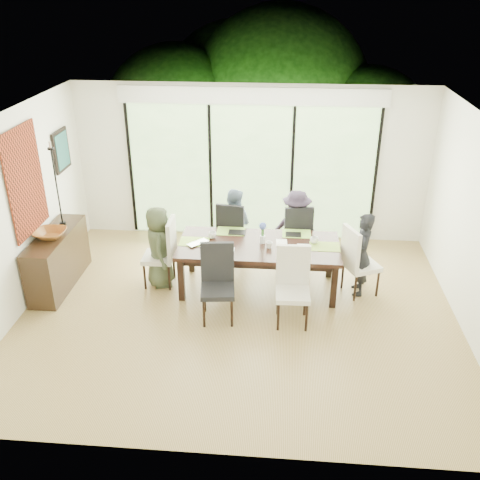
# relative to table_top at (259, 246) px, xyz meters

# --- Properties ---
(floor) EXTENTS (6.00, 5.00, 0.01)m
(floor) POSITION_rel_table_top_xyz_m (-0.24, -0.68, -0.71)
(floor) COLOR olive
(floor) RESTS_ON ground
(ceiling) EXTENTS (6.00, 5.00, 0.01)m
(ceiling) POSITION_rel_table_top_xyz_m (-0.24, -0.68, 2.00)
(ceiling) COLOR white
(ceiling) RESTS_ON wall_back
(wall_back) EXTENTS (6.00, 0.02, 2.70)m
(wall_back) POSITION_rel_table_top_xyz_m (-0.24, 1.83, 0.65)
(wall_back) COLOR white
(wall_back) RESTS_ON floor
(wall_front) EXTENTS (6.00, 0.02, 2.70)m
(wall_front) POSITION_rel_table_top_xyz_m (-0.24, -3.19, 0.65)
(wall_front) COLOR beige
(wall_front) RESTS_ON floor
(wall_left) EXTENTS (0.02, 5.00, 2.70)m
(wall_left) POSITION_rel_table_top_xyz_m (-3.25, -0.68, 0.65)
(wall_left) COLOR silver
(wall_left) RESTS_ON floor
(wall_right) EXTENTS (0.02, 5.00, 2.70)m
(wall_right) POSITION_rel_table_top_xyz_m (2.77, -0.68, 0.65)
(wall_right) COLOR white
(wall_right) RESTS_ON floor
(glass_doors) EXTENTS (4.20, 0.02, 2.30)m
(glass_doors) POSITION_rel_table_top_xyz_m (-0.24, 1.79, 0.50)
(glass_doors) COLOR #598C3F
(glass_doors) RESTS_ON wall_back
(blinds_header) EXTENTS (4.40, 0.06, 0.28)m
(blinds_header) POSITION_rel_table_top_xyz_m (-0.24, 1.78, 1.80)
(blinds_header) COLOR white
(blinds_header) RESTS_ON wall_back
(mullion_a) EXTENTS (0.05, 0.04, 2.30)m
(mullion_a) POSITION_rel_table_top_xyz_m (-2.34, 1.78, 0.50)
(mullion_a) COLOR black
(mullion_a) RESTS_ON wall_back
(mullion_b) EXTENTS (0.05, 0.04, 2.30)m
(mullion_b) POSITION_rel_table_top_xyz_m (-0.94, 1.78, 0.50)
(mullion_b) COLOR black
(mullion_b) RESTS_ON wall_back
(mullion_c) EXTENTS (0.05, 0.04, 2.30)m
(mullion_c) POSITION_rel_table_top_xyz_m (0.46, 1.78, 0.50)
(mullion_c) COLOR black
(mullion_c) RESTS_ON wall_back
(mullion_d) EXTENTS (0.05, 0.04, 2.30)m
(mullion_d) POSITION_rel_table_top_xyz_m (1.86, 1.78, 0.50)
(mullion_d) COLOR black
(mullion_d) RESTS_ON wall_back
(deck) EXTENTS (6.00, 1.80, 0.10)m
(deck) POSITION_rel_table_top_xyz_m (-0.24, 2.72, -0.75)
(deck) COLOR #4F3421
(deck) RESTS_ON ground
(rail_top) EXTENTS (6.00, 0.08, 0.06)m
(rail_top) POSITION_rel_table_top_xyz_m (-0.24, 3.52, -0.15)
(rail_top) COLOR #523523
(rail_top) RESTS_ON deck
(foliage_left) EXTENTS (3.20, 3.20, 3.20)m
(foliage_left) POSITION_rel_table_top_xyz_m (-2.04, 4.52, 0.74)
(foliage_left) COLOR #14380F
(foliage_left) RESTS_ON ground
(foliage_mid) EXTENTS (4.00, 4.00, 4.00)m
(foliage_mid) POSITION_rel_table_top_xyz_m (0.16, 5.12, 1.10)
(foliage_mid) COLOR #14380F
(foliage_mid) RESTS_ON ground
(foliage_right) EXTENTS (2.80, 2.80, 2.80)m
(foliage_right) POSITION_rel_table_top_xyz_m (1.96, 4.32, 0.56)
(foliage_right) COLOR #14380F
(foliage_right) RESTS_ON ground
(foliage_far) EXTENTS (3.60, 3.60, 3.60)m
(foliage_far) POSITION_rel_table_top_xyz_m (-0.84, 5.82, 0.92)
(foliage_far) COLOR #14380F
(foliage_far) RESTS_ON ground
(table_top) EXTENTS (2.34, 1.07, 0.06)m
(table_top) POSITION_rel_table_top_xyz_m (0.00, 0.00, 0.00)
(table_top) COLOR black
(table_top) RESTS_ON floor
(table_apron) EXTENTS (2.14, 0.88, 0.10)m
(table_apron) POSITION_rel_table_top_xyz_m (0.00, 0.00, -0.09)
(table_apron) COLOR black
(table_apron) RESTS_ON floor
(table_leg_fl) EXTENTS (0.09, 0.09, 0.67)m
(table_leg_fl) POSITION_rel_table_top_xyz_m (-1.08, -0.43, -0.37)
(table_leg_fl) COLOR black
(table_leg_fl) RESTS_ON floor
(table_leg_fr) EXTENTS (0.09, 0.09, 0.67)m
(table_leg_fr) POSITION_rel_table_top_xyz_m (1.08, -0.43, -0.37)
(table_leg_fr) COLOR black
(table_leg_fr) RESTS_ON floor
(table_leg_bl) EXTENTS (0.09, 0.09, 0.67)m
(table_leg_bl) POSITION_rel_table_top_xyz_m (-1.08, 0.43, -0.37)
(table_leg_bl) COLOR black
(table_leg_bl) RESTS_ON floor
(table_leg_br) EXTENTS (0.09, 0.09, 0.67)m
(table_leg_br) POSITION_rel_table_top_xyz_m (1.08, 0.43, -0.37)
(table_leg_br) COLOR black
(table_leg_br) RESTS_ON floor
(chair_left_end) EXTENTS (0.45, 0.45, 1.07)m
(chair_left_end) POSITION_rel_table_top_xyz_m (-1.50, 0.00, -0.17)
(chair_left_end) COLOR beige
(chair_left_end) RESTS_ON floor
(chair_right_end) EXTENTS (0.59, 0.59, 1.07)m
(chair_right_end) POSITION_rel_table_top_xyz_m (1.50, 0.00, -0.17)
(chair_right_end) COLOR white
(chair_right_end) RESTS_ON floor
(chair_far_left) EXTENTS (0.52, 0.52, 1.07)m
(chair_far_left) POSITION_rel_table_top_xyz_m (-0.45, 0.85, -0.17)
(chair_far_left) COLOR black
(chair_far_left) RESTS_ON floor
(chair_far_right) EXTENTS (0.51, 0.51, 1.07)m
(chair_far_right) POSITION_rel_table_top_xyz_m (0.55, 0.85, -0.17)
(chair_far_right) COLOR black
(chair_far_right) RESTS_ON floor
(chair_near_left) EXTENTS (0.50, 0.50, 1.07)m
(chair_near_left) POSITION_rel_table_top_xyz_m (-0.50, -0.87, -0.17)
(chair_near_left) COLOR black
(chair_near_left) RESTS_ON floor
(chair_near_right) EXTENTS (0.46, 0.46, 1.07)m
(chair_near_right) POSITION_rel_table_top_xyz_m (0.50, -0.87, -0.17)
(chair_near_right) COLOR silver
(chair_near_right) RESTS_ON floor
(person_left_end) EXTENTS (0.48, 0.65, 1.26)m
(person_left_end) POSITION_rel_table_top_xyz_m (-1.48, 0.00, -0.07)
(person_left_end) COLOR #3E4830
(person_left_end) RESTS_ON floor
(person_right_end) EXTENTS (0.38, 0.59, 1.26)m
(person_right_end) POSITION_rel_table_top_xyz_m (1.48, 0.00, -0.07)
(person_right_end) COLOR black
(person_right_end) RESTS_ON floor
(person_far_left) EXTENTS (0.66, 0.51, 1.26)m
(person_far_left) POSITION_rel_table_top_xyz_m (-0.45, 0.83, -0.07)
(person_far_left) COLOR slate
(person_far_left) RESTS_ON floor
(person_far_right) EXTENTS (0.64, 0.46, 1.26)m
(person_far_right) POSITION_rel_table_top_xyz_m (0.55, 0.83, -0.07)
(person_far_right) COLOR #2B2132
(person_far_right) RESTS_ON floor
(placemat_left) EXTENTS (0.43, 0.31, 0.01)m
(placemat_left) POSITION_rel_table_top_xyz_m (-0.95, 0.00, 0.03)
(placemat_left) COLOR #8AB23F
(placemat_left) RESTS_ON table_top
(placemat_right) EXTENTS (0.43, 0.31, 0.01)m
(placemat_right) POSITION_rel_table_top_xyz_m (0.95, 0.00, 0.03)
(placemat_right) COLOR #83A43A
(placemat_right) RESTS_ON table_top
(placemat_far_l) EXTENTS (0.43, 0.31, 0.01)m
(placemat_far_l) POSITION_rel_table_top_xyz_m (-0.45, 0.40, 0.03)
(placemat_far_l) COLOR #79A239
(placemat_far_l) RESTS_ON table_top
(placemat_far_r) EXTENTS (0.43, 0.31, 0.01)m
(placemat_far_r) POSITION_rel_table_top_xyz_m (0.55, 0.40, 0.03)
(placemat_far_r) COLOR #8AC044
(placemat_far_r) RESTS_ON table_top
(placemat_paper) EXTENTS (0.43, 0.31, 0.01)m
(placemat_paper) POSITION_rel_table_top_xyz_m (-0.55, -0.30, 0.03)
(placemat_paper) COLOR white
(placemat_paper) RESTS_ON table_top
(tablet_far_l) EXTENTS (0.25, 0.18, 0.01)m
(tablet_far_l) POSITION_rel_table_top_xyz_m (-0.35, 0.35, 0.04)
(tablet_far_l) COLOR black
(tablet_far_l) RESTS_ON table_top
(tablet_far_r) EXTENTS (0.23, 0.17, 0.01)m
(tablet_far_r) POSITION_rel_table_top_xyz_m (0.50, 0.35, 0.04)
(tablet_far_r) COLOR black
(tablet_far_r) RESTS_ON table_top
(papers) EXTENTS (0.29, 0.21, 0.00)m
(papers) POSITION_rel_table_top_xyz_m (0.70, -0.05, 0.03)
(papers) COLOR white
(papers) RESTS_ON table_top
(platter_base) EXTENTS (0.25, 0.25, 0.02)m
(platter_base) POSITION_rel_table_top_xyz_m (-0.55, -0.30, 0.05)
(platter_base) COLOR white
(platter_base) RESTS_ON table_top
(platter_snacks) EXTENTS (0.19, 0.19, 0.01)m
(platter_snacks) POSITION_rel_table_top_xyz_m (-0.55, -0.30, 0.06)
(platter_snacks) COLOR #CB6317
(platter_snacks) RESTS_ON table_top
(vase) EXTENTS (0.08, 0.08, 0.12)m
(vase) POSITION_rel_table_top_xyz_m (0.05, 0.05, 0.09)
(vase) COLOR silver
(vase) RESTS_ON table_top
(hyacinth_stems) EXTENTS (0.04, 0.04, 0.16)m
(hyacinth_stems) POSITION_rel_table_top_xyz_m (0.05, 0.05, 0.20)
(hyacinth_stems) COLOR #337226
(hyacinth_stems) RESTS_ON table_top
(hyacinth_blooms) EXTENTS (0.11, 0.11, 0.11)m
(hyacinth_blooms) POSITION_rel_table_top_xyz_m (0.05, 0.05, 0.30)
(hyacinth_blooms) COLOR #4C61C0
(hyacinth_blooms) RESTS_ON table_top
(laptop) EXTENTS (0.37, 0.38, 0.03)m
(laptop) POSITION_rel_table_top_xyz_m (-0.85, -0.10, 0.04)
(laptop) COLOR silver
(laptop) RESTS_ON table_top
(cup_a) EXTENTS (0.14, 0.14, 0.09)m
(cup_a) POSITION_rel_table_top_xyz_m (-0.70, 0.15, 0.08)
(cup_a) COLOR white
(cup_a) RESTS_ON table_top
(cup_b) EXTENTS (0.12, 0.12, 0.09)m
(cup_b) POSITION_rel_table_top_xyz_m (0.15, -0.10, 0.07)
(cup_b) COLOR white
(cup_b) RESTS_ON table_top
(cup_c) EXTENTS (0.17, 0.17, 0.09)m
(cup_c) POSITION_rel_table_top_xyz_m (0.80, 0.10, 0.08)
(cup_c) COLOR white
(cup_c) RESTS_ON table_top
(book) EXTENTS (0.17, 0.23, 0.02)m
(book) POSITION_rel_table_top_xyz_m (0.25, 0.05, 0.04)
(book) COLOR white
(book) RESTS_ON table_top
(sideboard) EXTENTS (0.42, 1.49, 0.84)m
(sideboard) POSITION_rel_table_top_xyz_m (-3.00, -0.15, -0.28)
(sideboard) COLOR black
(sideboard) RESTS_ON floor
(bowl) EXTENTS (0.44, 0.44, 0.11)m
(bowl) POSITION_rel_table_top_xyz_m (-3.00, -0.25, 0.19)
(bowl) COLOR brown
(bowl) RESTS_ON sideboard
(candlestick_base) EXTENTS (0.09, 0.09, 0.04)m
(candlestick_base) POSITION_rel_table_top_xyz_m (-3.00, 0.20, 0.16)
(candlestick_base) COLOR black
(candlestick_base) RESTS_ON sideboard
(candlestick_shaft) EXTENTS (0.02, 0.02, 1.17)m
(candlestick_shaft) POSITION_rel_table_top_xyz_m (-3.00, 0.20, 0.74)
(candlestick_shaft) COLOR black
(candlestick_shaft) RESTS_ON sideboard
(candlestick_pan) EXTENTS (0.09, 0.09, 0.03)m
(candlestick_pan) POSITION_rel_table_top_xyz_m (-3.00, 0.20, 1.32)
(candlestick_pan) COLOR black
(candlestick_pan) RESTS_ON sideboard
(candle) EXTENTS (0.03, 0.03, 0.09)m
(candle) POSITION_rel_table_top_xyz_m (-3.00, 0.20, 1.38)
(candle) COLOR silver
(candle) RESTS_ON sideboard
(tapestry) EXTENTS (0.02, 1.00, 1.50)m
(tapestry) POSITION_rel_table_top_xyz_m (-3.21, -0.28, 1.00)
(tapestry) COLOR #9C3116
(tapestry) RESTS_ON wall_left
(art_frame) EXTENTS (0.03, 0.55, 0.65)m
(art_frame) POSITION_rel_table_top_xyz_m (-3.21, 1.02, 1.05)
(art_frame) COLOR black
(art_frame) RESTS_ON wall_left
(art_canvas) EXTENTS (0.01, 0.45, 0.55)m
(art_canvas) POSITION_rel_table_top_xyz_m (-3.19, 1.02, 1.05)
(art_canvas) COLOR #164846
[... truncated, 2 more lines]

